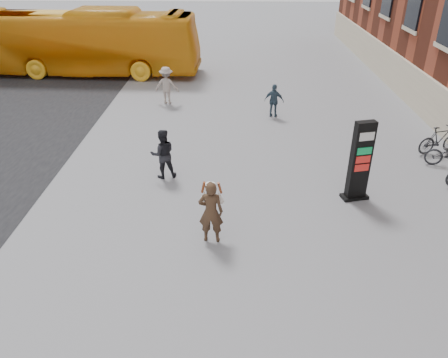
{
  "coord_description": "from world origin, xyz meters",
  "views": [
    {
      "loc": [
        0.98,
        -10.14,
        7.01
      ],
      "look_at": [
        0.74,
        0.22,
        1.3
      ],
      "focal_mm": 35.0,
      "sensor_mm": 36.0,
      "label": 1
    }
  ],
  "objects_px": {
    "pedestrian_b": "(167,85)",
    "pedestrian_c": "(274,101)",
    "pedestrian_a": "(163,154)",
    "info_pylon": "(360,161)",
    "bus": "(85,42)",
    "bike_7": "(440,140)",
    "woman": "(211,211)"
  },
  "relations": [
    {
      "from": "pedestrian_a",
      "to": "pedestrian_c",
      "type": "height_order",
      "value": "pedestrian_a"
    },
    {
      "from": "woman",
      "to": "bike_7",
      "type": "height_order",
      "value": "woman"
    },
    {
      "from": "info_pylon",
      "to": "bus",
      "type": "height_order",
      "value": "bus"
    },
    {
      "from": "info_pylon",
      "to": "bike_7",
      "type": "relative_size",
      "value": 1.44
    },
    {
      "from": "bus",
      "to": "pedestrian_a",
      "type": "bearing_deg",
      "value": -151.3
    },
    {
      "from": "woman",
      "to": "pedestrian_a",
      "type": "height_order",
      "value": "woman"
    },
    {
      "from": "bus",
      "to": "pedestrian_c",
      "type": "distance_m",
      "value": 12.52
    },
    {
      "from": "woman",
      "to": "pedestrian_a",
      "type": "distance_m",
      "value": 3.89
    },
    {
      "from": "bike_7",
      "to": "pedestrian_b",
      "type": "bearing_deg",
      "value": 46.45
    },
    {
      "from": "bike_7",
      "to": "pedestrian_c",
      "type": "bearing_deg",
      "value": 40.74
    },
    {
      "from": "pedestrian_a",
      "to": "info_pylon",
      "type": "bearing_deg",
      "value": 152.82
    },
    {
      "from": "pedestrian_a",
      "to": "bike_7",
      "type": "bearing_deg",
      "value": 176.4
    },
    {
      "from": "bus",
      "to": "pedestrian_b",
      "type": "height_order",
      "value": "bus"
    },
    {
      "from": "info_pylon",
      "to": "pedestrian_c",
      "type": "height_order",
      "value": "info_pylon"
    },
    {
      "from": "bus",
      "to": "pedestrian_c",
      "type": "bearing_deg",
      "value": -121.39
    },
    {
      "from": "pedestrian_a",
      "to": "pedestrian_b",
      "type": "distance_m",
      "value": 7.53
    },
    {
      "from": "pedestrian_b",
      "to": "pedestrian_c",
      "type": "relative_size",
      "value": 1.2
    },
    {
      "from": "pedestrian_a",
      "to": "pedestrian_b",
      "type": "height_order",
      "value": "pedestrian_b"
    },
    {
      "from": "pedestrian_b",
      "to": "pedestrian_c",
      "type": "distance_m",
      "value": 5.29
    },
    {
      "from": "woman",
      "to": "pedestrian_c",
      "type": "xyz_separation_m",
      "value": [
        2.34,
        9.24,
        -0.17
      ]
    },
    {
      "from": "info_pylon",
      "to": "pedestrian_c",
      "type": "bearing_deg",
      "value": 91.6
    },
    {
      "from": "pedestrian_a",
      "to": "bike_7",
      "type": "height_order",
      "value": "pedestrian_a"
    },
    {
      "from": "bus",
      "to": "pedestrian_c",
      "type": "xyz_separation_m",
      "value": [
        10.37,
        -6.94,
        -1.08
      ]
    },
    {
      "from": "info_pylon",
      "to": "pedestrian_b",
      "type": "bearing_deg",
      "value": 114.57
    },
    {
      "from": "pedestrian_a",
      "to": "woman",
      "type": "bearing_deg",
      "value": 101.07
    },
    {
      "from": "pedestrian_a",
      "to": "bus",
      "type": "bearing_deg",
      "value": -79.32
    },
    {
      "from": "pedestrian_b",
      "to": "woman",
      "type": "bearing_deg",
      "value": 106.9
    },
    {
      "from": "info_pylon",
      "to": "bus",
      "type": "bearing_deg",
      "value": 117.43
    },
    {
      "from": "woman",
      "to": "info_pylon",
      "type": "bearing_deg",
      "value": -149.78
    },
    {
      "from": "info_pylon",
      "to": "pedestrian_a",
      "type": "bearing_deg",
      "value": 154.37
    },
    {
      "from": "bus",
      "to": "bike_7",
      "type": "xyz_separation_m",
      "value": [
        16.2,
        -10.59,
        -1.29
      ]
    },
    {
      "from": "pedestrian_c",
      "to": "pedestrian_a",
      "type": "bearing_deg",
      "value": 70.52
    }
  ]
}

